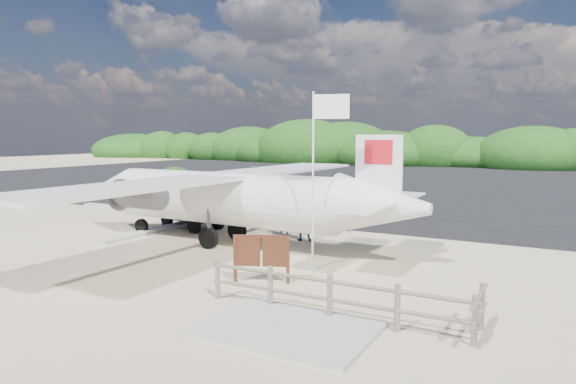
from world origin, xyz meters
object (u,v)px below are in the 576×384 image
baggage_cart (192,228)px  crew_b (303,220)px  crew_a (284,218)px  signboard (262,283)px  flagpole (312,269)px  aircraft_large (576,192)px  crew_c (346,208)px

baggage_cart → crew_b: (5.44, -0.08, 0.81)m
crew_a → signboard: bearing=89.3°
flagpole → signboard: size_ratio=3.21×
aircraft_large → baggage_cart: bearing=59.4°
baggage_cart → crew_a: (4.38, 0.33, 0.74)m
crew_a → aircraft_large: aircraft_large is taller
crew_a → baggage_cart: bearing=-20.1°
crew_b → crew_c: 2.67m
flagpole → crew_c: bearing=103.3°
signboard → crew_a: 6.56m
signboard → crew_a: (-2.61, 5.98, 0.74)m
baggage_cart → aircraft_large: (14.80, 23.70, 0.00)m
baggage_cart → flagpole: bearing=-7.6°
crew_b → aircraft_large: bearing=-128.4°
crew_a → crew_c: bearing=-153.1°
baggage_cart → signboard: (6.99, -5.65, 0.00)m
flagpole → aircraft_large: bearing=75.2°
crew_a → crew_b: crew_b is taller
flagpole → crew_b: (-2.13, 3.58, 0.81)m
flagpole → crew_b: size_ratio=3.26×
flagpole → crew_c: size_ratio=2.66×
signboard → crew_b: bearing=82.7°
baggage_cart → crew_c: (6.12, 2.50, 0.99)m
signboard → crew_a: crew_a is taller
signboard → aircraft_large: (7.81, 29.35, 0.00)m
baggage_cart → flagpole: size_ratio=0.58×
signboard → crew_b: size_ratio=1.01×
flagpole → signboard: 2.07m
baggage_cart → crew_c: crew_c is taller
crew_c → aircraft_large: size_ratio=0.12×
flagpole → signboard: (-0.58, -1.99, 0.00)m
crew_c → aircraft_large: aircraft_large is taller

